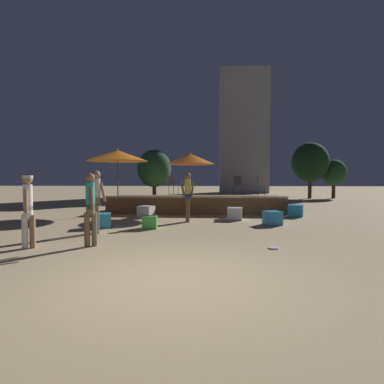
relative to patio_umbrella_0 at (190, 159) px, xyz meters
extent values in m
plane|color=tan|center=(0.19, -8.77, -2.45)|extent=(120.00, 120.00, 0.00)
cube|color=brown|center=(0.23, 0.93, -2.08)|extent=(8.01, 2.40, 0.74)
cube|color=#CCB793|center=(0.23, -0.23, -1.67)|extent=(8.01, 0.12, 0.08)
cylinder|color=brown|center=(0.00, 0.00, -1.34)|extent=(0.05, 0.05, 2.22)
cone|color=orange|center=(0.00, 0.00, 0.00)|extent=(2.19, 2.19, 0.47)
sphere|color=orange|center=(0.00, 0.00, 0.28)|extent=(0.08, 0.08, 0.08)
cylinder|color=brown|center=(-3.24, -0.16, -1.27)|extent=(0.05, 0.05, 2.36)
cone|color=orange|center=(-3.24, -0.16, 0.15)|extent=(2.72, 2.72, 0.49)
sphere|color=orange|center=(-3.24, -0.16, 0.44)|extent=(0.08, 0.08, 0.08)
cube|color=#4CC651|center=(-1.03, -3.94, -2.25)|extent=(0.48, 0.48, 0.40)
cube|color=#2D9EDB|center=(4.46, -0.64, -2.20)|extent=(0.76, 0.76, 0.49)
cube|color=#2D9EDB|center=(3.01, -2.98, -2.21)|extent=(0.65, 0.65, 0.47)
cube|color=white|center=(-1.74, -1.20, -2.22)|extent=(0.70, 0.70, 0.46)
cube|color=white|center=(1.84, -1.74, -2.22)|extent=(0.62, 0.62, 0.46)
cube|color=#2D9EDB|center=(-2.62, -3.86, -2.22)|extent=(0.70, 0.70, 0.45)
cylinder|color=#72664C|center=(-1.83, -6.50, -2.05)|extent=(0.13, 0.13, 0.79)
cylinder|color=brown|center=(-1.97, -6.59, -2.05)|extent=(0.13, 0.13, 0.79)
cylinder|color=#72664C|center=(-1.90, -6.54, -1.58)|extent=(0.20, 0.20, 0.24)
cylinder|color=teal|center=(-1.90, -6.54, -1.26)|extent=(0.20, 0.20, 0.60)
cylinder|color=brown|center=(-1.99, -6.40, -1.33)|extent=(0.13, 0.14, 0.54)
cylinder|color=brown|center=(-1.81, -6.68, -1.33)|extent=(0.18, 0.22, 0.54)
sphere|color=brown|center=(-1.90, -6.54, -0.85)|extent=(0.21, 0.21, 0.21)
cylinder|color=#72664C|center=(-2.36, -4.96, -2.03)|extent=(0.13, 0.13, 0.84)
cylinder|color=#997051|center=(-2.42, -4.80, -2.03)|extent=(0.13, 0.13, 0.84)
cylinder|color=#72664C|center=(-2.39, -4.88, -1.53)|extent=(0.22, 0.22, 0.24)
cylinder|color=beige|center=(-2.39, -4.88, -1.18)|extent=(0.22, 0.22, 0.64)
cylinder|color=#997051|center=(-2.23, -4.81, -1.25)|extent=(0.21, 0.15, 0.58)
cylinder|color=#997051|center=(-2.55, -4.95, -1.25)|extent=(0.16, 0.13, 0.58)
sphere|color=#997051|center=(-2.39, -4.88, -0.75)|extent=(0.23, 0.23, 0.23)
cylinder|color=brown|center=(0.07, -2.54, -2.03)|extent=(0.13, 0.13, 0.83)
cylinder|color=brown|center=(0.05, -2.37, -2.03)|extent=(0.13, 0.13, 0.83)
cylinder|color=#2D4C7F|center=(0.06, -2.45, -1.54)|extent=(0.21, 0.21, 0.24)
cylinder|color=#D8D14C|center=(0.06, -2.45, -1.20)|extent=(0.21, 0.21, 0.64)
cylinder|color=brown|center=(0.23, -2.43, -1.27)|extent=(0.16, 0.10, 0.57)
cylinder|color=brown|center=(-0.11, -2.48, -1.27)|extent=(0.21, 0.11, 0.57)
sphere|color=brown|center=(0.06, -2.45, -0.77)|extent=(0.23, 0.23, 0.23)
cylinder|color=#997051|center=(-3.15, -6.78, -2.07)|extent=(0.13, 0.13, 0.76)
cylinder|color=white|center=(-3.31, -6.83, -2.07)|extent=(0.13, 0.13, 0.76)
cylinder|color=white|center=(-3.23, -6.81, -1.60)|extent=(0.20, 0.20, 0.24)
cylinder|color=white|center=(-3.23, -6.81, -1.29)|extent=(0.20, 0.20, 0.58)
cylinder|color=#997051|center=(-3.28, -6.65, -1.36)|extent=(0.11, 0.12, 0.52)
cylinder|color=#997051|center=(-3.18, -6.96, -1.36)|extent=(0.10, 0.10, 0.52)
sphere|color=#997051|center=(-3.23, -6.81, -0.90)|extent=(0.21, 0.21, 0.21)
cylinder|color=beige|center=(-3.23, -6.81, -0.83)|extent=(0.23, 0.23, 0.07)
cylinder|color=#1E4C47|center=(-0.47, 1.42, -1.41)|extent=(0.02, 0.02, 0.45)
cylinder|color=#1E4C47|center=(-0.43, 1.12, -1.41)|extent=(0.02, 0.02, 0.45)
cylinder|color=#1E4C47|center=(-0.18, 1.46, -1.41)|extent=(0.02, 0.02, 0.45)
cylinder|color=#1E4C47|center=(-0.13, 1.17, -1.41)|extent=(0.02, 0.02, 0.45)
cylinder|color=#1E4C47|center=(-0.30, 1.29, -1.18)|extent=(0.40, 0.40, 0.02)
cube|color=#1E4C47|center=(-0.13, 1.32, -0.96)|extent=(0.08, 0.36, 0.45)
cylinder|color=#1E4C47|center=(3.36, 0.36, -1.41)|extent=(0.02, 0.02, 0.45)
cylinder|color=#1E4C47|center=(3.37, 0.66, -1.41)|extent=(0.02, 0.02, 0.45)
cylinder|color=#1E4C47|center=(3.06, 0.37, -1.41)|extent=(0.02, 0.02, 0.45)
cylinder|color=#1E4C47|center=(3.07, 0.67, -1.41)|extent=(0.02, 0.02, 0.45)
cylinder|color=#1E4C47|center=(3.22, 0.51, -1.18)|extent=(0.40, 0.40, 0.02)
cube|color=#1E4C47|center=(3.05, 0.52, -0.96)|extent=(0.05, 0.36, 0.45)
cylinder|color=#2D3338|center=(2.29, 1.43, -1.41)|extent=(0.02, 0.02, 0.45)
cylinder|color=#2D3338|center=(1.99, 1.38, -1.41)|extent=(0.02, 0.02, 0.45)
cylinder|color=#2D3338|center=(2.33, 1.13, -1.41)|extent=(0.02, 0.02, 0.45)
cylinder|color=#2D3338|center=(2.04, 1.09, -1.41)|extent=(0.02, 0.02, 0.45)
cylinder|color=#2D3338|center=(2.16, 1.26, -1.18)|extent=(0.40, 0.40, 0.02)
cube|color=#2D3338|center=(2.19, 1.09, -0.96)|extent=(0.36, 0.09, 0.45)
cylinder|color=#47474C|center=(-0.79, 0.27, -1.41)|extent=(0.02, 0.02, 0.45)
cylinder|color=#47474C|center=(-0.60, 0.50, -1.41)|extent=(0.02, 0.02, 0.45)
cylinder|color=#47474C|center=(-1.02, 0.46, -1.41)|extent=(0.02, 0.02, 0.45)
cylinder|color=#47474C|center=(-0.83, 0.69, -1.41)|extent=(0.02, 0.02, 0.45)
cylinder|color=#47474C|center=(-0.81, 0.48, -1.18)|extent=(0.40, 0.40, 0.02)
cube|color=#47474C|center=(-0.94, 0.59, -0.96)|extent=(0.25, 0.30, 0.45)
cylinder|color=white|center=(2.31, -6.52, -2.43)|extent=(0.22, 0.22, 0.03)
cylinder|color=#3D2B1C|center=(10.82, 11.35, -1.85)|extent=(0.28, 0.28, 1.20)
ellipsoid|color=#1E4223|center=(10.82, 11.35, -0.39)|extent=(1.91, 1.91, 2.10)
cylinder|color=#3D2B1C|center=(8.89, 11.18, -1.65)|extent=(0.28, 0.28, 1.60)
ellipsoid|color=black|center=(8.89, 11.18, 0.44)|extent=(2.86, 2.86, 3.15)
cylinder|color=#3D2B1C|center=(-3.10, 7.93, -1.84)|extent=(0.28, 0.28, 1.22)
ellipsoid|color=#1E4223|center=(-3.10, 7.93, -0.14)|extent=(2.41, 2.41, 2.65)
cube|color=gray|center=(4.64, 20.87, 4.34)|extent=(5.32, 3.09, 13.58)
camera|label=1|loc=(0.86, -13.30, -0.87)|focal=28.00mm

